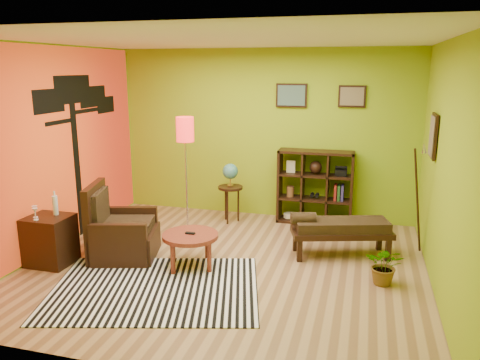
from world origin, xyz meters
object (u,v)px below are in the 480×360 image
(cube_shelf, at_px, (316,187))
(bench, at_px, (339,228))
(potted_plant, at_px, (385,269))
(globe_table, at_px, (230,178))
(armchair, at_px, (120,235))
(side_cabinet, at_px, (50,240))
(coffee_table, at_px, (190,238))
(floor_lamp, at_px, (185,140))

(cube_shelf, relative_size, bench, 0.85)
(bench, distance_m, potted_plant, 0.97)
(globe_table, xyz_separation_m, cube_shelf, (1.35, 0.31, -0.14))
(globe_table, bearing_deg, potted_plant, -35.94)
(armchair, bearing_deg, side_cabinet, -149.29)
(side_cabinet, bearing_deg, armchair, 30.71)
(armchair, distance_m, cube_shelf, 3.18)
(armchair, relative_size, cube_shelf, 0.84)
(globe_table, relative_size, cube_shelf, 0.81)
(coffee_table, bearing_deg, floor_lamp, 113.35)
(cube_shelf, height_order, bench, cube_shelf)
(globe_table, bearing_deg, side_cabinet, -128.05)
(floor_lamp, distance_m, globe_table, 1.12)
(bench, bearing_deg, floor_lamp, 173.07)
(globe_table, distance_m, bench, 2.10)
(coffee_table, xyz_separation_m, cube_shelf, (1.33, 2.16, 0.22))
(floor_lamp, bearing_deg, globe_table, 56.87)
(coffee_table, bearing_deg, cube_shelf, 58.33)
(coffee_table, xyz_separation_m, bench, (1.79, 0.86, 0.02))
(potted_plant, bearing_deg, cube_shelf, 117.10)
(cube_shelf, bearing_deg, bench, -70.68)
(bench, bearing_deg, globe_table, 151.06)
(side_cabinet, distance_m, floor_lamp, 2.29)
(coffee_table, distance_m, cube_shelf, 2.55)
(side_cabinet, height_order, floor_lamp, floor_lamp)
(side_cabinet, relative_size, potted_plant, 2.00)
(floor_lamp, xyz_separation_m, potted_plant, (2.87, -1.02, -1.26))
(armchair, xyz_separation_m, cube_shelf, (2.36, 2.11, 0.30))
(bench, bearing_deg, armchair, -164.10)
(floor_lamp, distance_m, bench, 2.53)
(cube_shelf, bearing_deg, globe_table, -167.23)
(bench, xyz_separation_m, potted_plant, (0.59, -0.74, -0.21))
(floor_lamp, bearing_deg, cube_shelf, 29.45)
(coffee_table, distance_m, side_cabinet, 1.82)
(coffee_table, height_order, armchair, armchair)
(bench, bearing_deg, coffee_table, -154.48)
(floor_lamp, xyz_separation_m, globe_table, (0.47, 0.72, -0.71))
(floor_lamp, relative_size, globe_table, 1.83)
(cube_shelf, bearing_deg, potted_plant, -62.90)
(side_cabinet, xyz_separation_m, cube_shelf, (3.11, 2.56, 0.28))
(side_cabinet, bearing_deg, potted_plant, 7.02)
(coffee_table, height_order, floor_lamp, floor_lamp)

